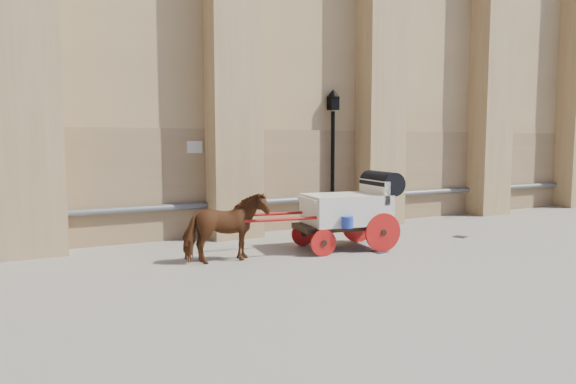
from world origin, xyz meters
TOP-DOWN VIEW (x-y plane):
  - ground at (0.00, 0.00)m, footprint 90.00×90.00m
  - horse at (-2.33, 0.86)m, footprint 0.84×1.82m
  - carriage at (1.00, 0.86)m, footprint 4.46×1.78m
  - street_lamp at (2.34, 3.80)m, footprint 0.40×0.40m
  - drain_grate_near at (1.30, 0.13)m, footprint 0.36×0.36m
  - drain_grate_far at (4.55, 0.66)m, footprint 0.42×0.42m

SIDE VIEW (x-z plane):
  - ground at x=0.00m, z-range 0.00..0.00m
  - drain_grate_near at x=1.30m, z-range 0.00..0.01m
  - drain_grate_far at x=4.55m, z-range 0.00..0.01m
  - horse at x=-2.33m, z-range 0.00..1.53m
  - carriage at x=1.00m, z-range 0.07..1.98m
  - street_lamp at x=2.34m, z-range 0.15..4.39m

